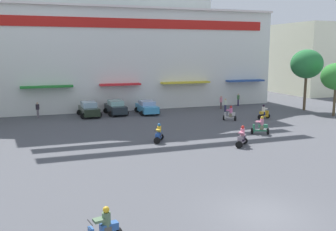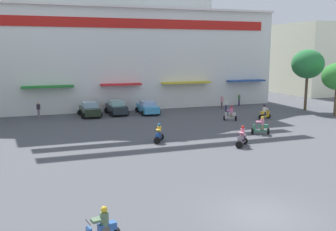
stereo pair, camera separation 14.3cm
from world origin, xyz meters
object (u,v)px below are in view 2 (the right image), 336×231
object	(u,v)px
scooter_rider_0	(261,127)
scooter_rider_6	(265,113)
parked_car_1	(116,107)
scooter_rider_3	(159,134)
scooter_rider_4	(102,229)
pedestrian_1	(226,104)
plaza_tree_1	(308,64)
pedestrian_3	(38,109)
parked_car_2	(148,107)
pedestrian_0	(222,101)
parked_car_0	(90,109)
pedestrian_2	(239,99)
scooter_rider_2	(230,114)
scooter_rider_5	(242,138)

from	to	relation	value
scooter_rider_0	scooter_rider_6	xyz separation A→B (m)	(4.37, 6.08, -0.01)
parked_car_1	scooter_rider_3	xyz separation A→B (m)	(0.62, -13.68, -0.20)
scooter_rider_4	pedestrian_1	xyz separation A→B (m)	(18.69, 25.79, 0.25)
plaza_tree_1	parked_car_1	bearing A→B (deg)	168.57
plaza_tree_1	pedestrian_3	world-z (taller)	plaza_tree_1
plaza_tree_1	scooter_rider_6	size ratio (longest dim) A/B	4.69
parked_car_1	parked_car_2	world-z (taller)	parked_car_1
parked_car_2	pedestrian_0	world-z (taller)	pedestrian_0
parked_car_0	scooter_rider_0	xyz separation A→B (m)	(12.66, -13.64, -0.15)
scooter_rider_4	pedestrian_0	bearing A→B (deg)	55.41
plaza_tree_1	scooter_rider_3	xyz separation A→B (m)	(-21.33, -9.24, -4.88)
plaza_tree_1	pedestrian_2	bearing A→B (deg)	135.17
plaza_tree_1	pedestrian_0	distance (m)	10.89
pedestrian_1	parked_car_0	bearing A→B (deg)	172.85
parked_car_1	pedestrian_2	bearing A→B (deg)	4.39
parked_car_1	pedestrian_3	bearing A→B (deg)	175.06
plaza_tree_1	scooter_rider_4	size ratio (longest dim) A/B	4.83
parked_car_2	scooter_rider_4	size ratio (longest dim) A/B	2.76
parked_car_1	parked_car_2	distance (m)	3.50
scooter_rider_0	pedestrian_1	xyz separation A→B (m)	(2.85, 11.69, 0.22)
scooter_rider_3	scooter_rider_4	distance (m)	15.90
parked_car_1	scooter_rider_6	world-z (taller)	parked_car_1
scooter_rider_3	pedestrian_0	bearing A→B (deg)	47.30
parked_car_2	scooter_rider_2	size ratio (longest dim) A/B	2.68
plaza_tree_1	scooter_rider_4	xyz separation A→B (m)	(-28.12, -23.61, -4.86)
parked_car_0	scooter_rider_4	xyz separation A→B (m)	(-3.18, -27.74, -0.19)
plaza_tree_1	pedestrian_1	world-z (taller)	plaza_tree_1
scooter_rider_0	pedestrian_2	size ratio (longest dim) A/B	0.98
scooter_rider_6	pedestrian_3	xyz separation A→B (m)	(-22.27, 8.58, 0.31)
scooter_rider_0	scooter_rider_6	distance (m)	7.49
scooter_rider_0	pedestrian_1	distance (m)	12.04
scooter_rider_3	scooter_rider_5	distance (m)	6.39
scooter_rider_2	scooter_rider_5	distance (m)	10.39
parked_car_2	scooter_rider_6	size ratio (longest dim) A/B	2.68
scooter_rider_2	pedestrian_0	world-z (taller)	pedestrian_0
scooter_rider_5	scooter_rider_6	bearing A→B (deg)	48.92
parked_car_1	scooter_rider_2	xyz separation A→B (m)	(10.26, -7.49, -0.16)
pedestrian_0	scooter_rider_5	bearing A→B (deg)	-112.37
pedestrian_2	parked_car_2	bearing A→B (deg)	-171.44
plaza_tree_1	pedestrian_0	size ratio (longest dim) A/B	4.43
pedestrian_2	pedestrian_3	distance (m)	24.46
pedestrian_0	scooter_rider_4	bearing A→B (deg)	-124.59
pedestrian_1	scooter_rider_0	bearing A→B (deg)	-103.68
parked_car_0	scooter_rider_3	distance (m)	13.85
parked_car_0	scooter_rider_3	bearing A→B (deg)	-74.87
pedestrian_0	pedestrian_2	size ratio (longest dim) A/B	1.02
parked_car_1	pedestrian_0	distance (m)	12.96
pedestrian_1	pedestrian_2	xyz separation A→B (m)	(3.71, 3.50, 0.07)
scooter_rider_0	pedestrian_0	size ratio (longest dim) A/B	0.97
scooter_rider_2	scooter_rider_5	xyz separation A→B (m)	(-4.17, -9.51, 0.00)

